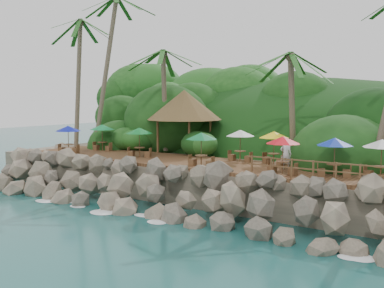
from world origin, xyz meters
The scene contains 12 objects.
ground centered at (0.00, 0.00, 0.00)m, with size 140.00×140.00×0.00m, color #19514F.
land_base centered at (0.00, 16.00, 1.05)m, with size 32.00×25.20×2.10m, color gray.
jungle_hill centered at (0.00, 23.50, 0.00)m, with size 44.80×28.00×15.40m, color #143811.
seawall centered at (0.00, 2.00, 1.15)m, with size 29.00×4.00×2.30m, color gray, non-canonical shape.
terrace centered at (0.00, 6.00, 2.20)m, with size 26.00×5.00×0.20m, color brown.
jungle_foliage centered at (0.00, 15.00, 0.00)m, with size 44.00×16.00×12.00m, color #143811, non-canonical shape.
foam_line centered at (0.00, 0.30, 0.03)m, with size 25.20×0.80×0.06m.
palms centered at (0.65, 8.71, 11.55)m, with size 33.45×7.38×13.36m.
palapa centered at (-3.19, 9.70, 5.79)m, with size 5.54×5.54×4.60m.
dining_clusters centered at (1.53, 5.80, 3.97)m, with size 22.97×5.05×2.01m.
railing centered at (9.24, 3.65, 2.91)m, with size 8.30×0.10×1.00m.
waiter centered at (6.22, 6.22, 3.16)m, with size 0.62×0.41×1.71m, color silver.
Camera 1 is at (15.96, -17.59, 6.31)m, focal length 42.30 mm.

